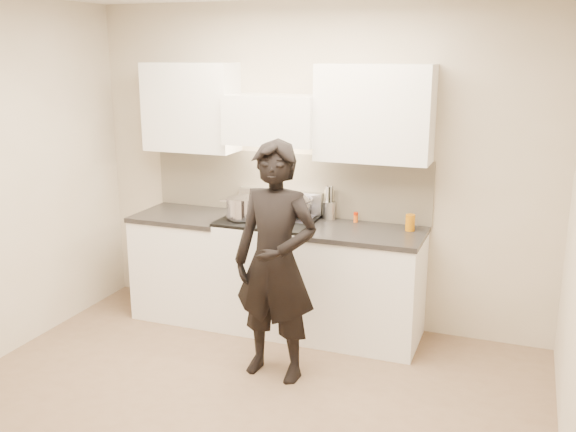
{
  "coord_description": "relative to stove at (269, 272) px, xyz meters",
  "views": [
    {
      "loc": [
        1.67,
        -3.34,
        2.29
      ],
      "look_at": [
        0.01,
        1.05,
        1.09
      ],
      "focal_mm": 40.0,
      "sensor_mm": 36.0,
      "label": 1
    }
  ],
  "objects": [
    {
      "name": "ground_plane",
      "position": [
        0.3,
        -1.42,
        -0.47
      ],
      "size": [
        4.0,
        4.0,
        0.0
      ],
      "primitive_type": "plane",
      "color": "#7F6650"
    },
    {
      "name": "room_shell",
      "position": [
        0.24,
        -1.05,
        1.12
      ],
      "size": [
        4.04,
        3.54,
        2.7
      ],
      "color": "beige",
      "rests_on": "ground"
    },
    {
      "name": "stove",
      "position": [
        0.0,
        0.0,
        0.0
      ],
      "size": [
        0.76,
        0.65,
        0.96
      ],
      "color": "white",
      "rests_on": "ground"
    },
    {
      "name": "counter_right",
      "position": [
        0.83,
        0.0,
        -0.01
      ],
      "size": [
        0.92,
        0.67,
        0.92
      ],
      "color": "white",
      "rests_on": "ground"
    },
    {
      "name": "counter_left",
      "position": [
        -0.78,
        0.0,
        -0.01
      ],
      "size": [
        0.82,
        0.67,
        0.92
      ],
      "color": "white",
      "rests_on": "ground"
    },
    {
      "name": "wok",
      "position": [
        0.16,
        0.09,
        0.59
      ],
      "size": [
        0.38,
        0.46,
        0.3
      ],
      "color": "silver",
      "rests_on": "stove"
    },
    {
      "name": "stock_pot",
      "position": [
        -0.2,
        -0.09,
        0.57
      ],
      "size": [
        0.33,
        0.33,
        0.17
      ],
      "color": "silver",
      "rests_on": "stove"
    },
    {
      "name": "utensil_crock",
      "position": [
        0.45,
        0.25,
        0.53
      ],
      "size": [
        0.11,
        0.11,
        0.28
      ],
      "color": "silver",
      "rests_on": "counter_right"
    },
    {
      "name": "spice_jar",
      "position": [
        0.68,
        0.23,
        0.49
      ],
      "size": [
        0.04,
        0.04,
        0.08
      ],
      "color": "#DD5B14",
      "rests_on": "counter_right"
    },
    {
      "name": "oil_glass",
      "position": [
        1.15,
        0.13,
        0.51
      ],
      "size": [
        0.07,
        0.07,
        0.13
      ],
      "color": "#BB6B06",
      "rests_on": "counter_right"
    },
    {
      "name": "person",
      "position": [
        0.38,
        -0.8,
        0.38
      ],
      "size": [
        0.66,
        0.46,
        1.71
      ],
      "primitive_type": "imported",
      "rotation": [
        0.0,
        0.0,
        -0.09
      ],
      "color": "black",
      "rests_on": "ground"
    }
  ]
}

